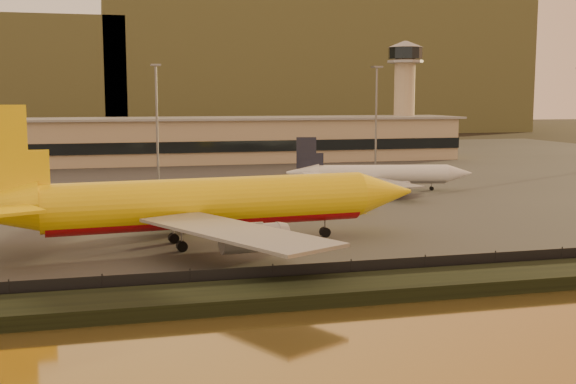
% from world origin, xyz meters
% --- Properties ---
extents(ground, '(900.00, 900.00, 0.00)m').
position_xyz_m(ground, '(0.00, 0.00, 0.00)').
color(ground, black).
rests_on(ground, ground).
extents(embankment, '(320.00, 7.00, 1.40)m').
position_xyz_m(embankment, '(0.00, -17.00, 0.70)').
color(embankment, black).
rests_on(embankment, ground).
extents(tarmac, '(320.00, 220.00, 0.20)m').
position_xyz_m(tarmac, '(0.00, 95.00, 0.10)').
color(tarmac, '#2D2D2D').
rests_on(tarmac, ground).
extents(perimeter_fence, '(300.00, 0.05, 2.20)m').
position_xyz_m(perimeter_fence, '(0.00, -13.00, 1.30)').
color(perimeter_fence, black).
rests_on(perimeter_fence, tarmac).
extents(terminal_building, '(202.00, 25.00, 12.60)m').
position_xyz_m(terminal_building, '(-14.52, 125.55, 6.25)').
color(terminal_building, tan).
rests_on(terminal_building, tarmac).
extents(control_tower, '(11.20, 11.20, 35.50)m').
position_xyz_m(control_tower, '(70.00, 131.00, 21.66)').
color(control_tower, tan).
rests_on(control_tower, tarmac).
extents(apron_light_masts, '(152.20, 12.20, 25.40)m').
position_xyz_m(apron_light_masts, '(15.00, 75.00, 15.70)').
color(apron_light_masts, slate).
rests_on(apron_light_masts, tarmac).
extents(distant_hills, '(470.00, 160.00, 70.00)m').
position_xyz_m(distant_hills, '(-20.74, 340.00, 31.39)').
color(distant_hills, brown).
rests_on(distant_hills, ground).
extents(dhl_cargo_jet, '(58.66, 57.22, 17.51)m').
position_xyz_m(dhl_cargo_jet, '(-9.88, 8.81, 5.43)').
color(dhl_cargo_jet, yellow).
rests_on(dhl_cargo_jet, tarmac).
extents(white_narrowbody_jet, '(36.74, 35.34, 10.61)m').
position_xyz_m(white_narrowbody_jet, '(31.13, 52.87, 3.37)').
color(white_narrowbody_jet, silver).
rests_on(white_narrowbody_jet, tarmac).
extents(gse_vehicle_yellow, '(4.91, 3.37, 2.02)m').
position_xyz_m(gse_vehicle_yellow, '(16.76, 28.41, 1.21)').
color(gse_vehicle_yellow, yellow).
rests_on(gse_vehicle_yellow, tarmac).
extents(gse_vehicle_white, '(4.85, 3.37, 2.00)m').
position_xyz_m(gse_vehicle_white, '(-10.36, 30.48, 1.20)').
color(gse_vehicle_white, silver).
rests_on(gse_vehicle_white, tarmac).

